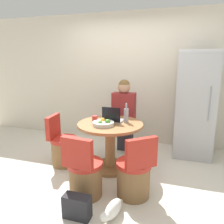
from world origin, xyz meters
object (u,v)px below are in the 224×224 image
(refrigerator, at_px, (195,105))
(chair_left_side, at_px, (63,148))
(chair_near_right_corner, at_px, (134,176))
(laptop, at_px, (113,119))
(chair_near_camera, at_px, (85,176))
(bottle, at_px, (126,115))
(fruit_bowl, at_px, (103,123))
(cat, at_px, (112,210))
(handbag, at_px, (77,207))
(dining_table, at_px, (110,140))
(person_seated, at_px, (124,113))

(refrigerator, xyz_separation_m, chair_left_side, (-2.01, -1.07, -0.64))
(chair_left_side, xyz_separation_m, chair_near_right_corner, (1.28, -0.51, 0.00))
(chair_near_right_corner, relative_size, laptop, 2.87)
(chair_near_camera, height_order, bottle, bottle)
(chair_left_side, height_order, bottle, bottle)
(fruit_bowl, relative_size, cat, 0.72)
(fruit_bowl, relative_size, handbag, 1.05)
(cat, bearing_deg, handbag, -61.18)
(dining_table, height_order, bottle, bottle)
(dining_table, bearing_deg, bottle, 26.41)
(fruit_bowl, height_order, bottle, bottle)
(dining_table, height_order, fruit_bowl, fruit_bowl)
(cat, bearing_deg, person_seated, -158.14)
(refrigerator, bearing_deg, person_seated, -167.25)
(bottle, distance_m, handbag, 1.48)
(bottle, height_order, handbag, bottle)
(chair_near_camera, xyz_separation_m, fruit_bowl, (0.02, 0.63, 0.50))
(chair_near_camera, xyz_separation_m, person_seated, (0.12, 1.49, 0.47))
(laptop, relative_size, fruit_bowl, 0.91)
(chair_left_side, distance_m, person_seated, 1.23)
(refrigerator, distance_m, dining_table, 1.64)
(chair_left_side, bearing_deg, handbag, -149.97)
(chair_near_camera, relative_size, chair_near_right_corner, 1.00)
(bottle, bearing_deg, dining_table, -153.59)
(person_seated, bearing_deg, chair_near_right_corner, 109.67)
(chair_near_right_corner, xyz_separation_m, bottle, (-0.28, 0.70, 0.59))
(chair_left_side, relative_size, chair_near_right_corner, 1.00)
(laptop, bearing_deg, dining_table, 80.95)
(person_seated, relative_size, laptop, 4.71)
(bottle, bearing_deg, refrigerator, 40.83)
(dining_table, height_order, laptop, laptop)
(dining_table, bearing_deg, handbag, -89.63)
(refrigerator, height_order, laptop, refrigerator)
(fruit_bowl, distance_m, cat, 1.21)
(chair_near_right_corner, distance_m, cat, 0.51)
(refrigerator, distance_m, cat, 2.36)
(laptop, bearing_deg, handbag, 89.71)
(dining_table, relative_size, bottle, 3.31)
(chair_near_camera, bearing_deg, bottle, -102.98)
(dining_table, xyz_separation_m, person_seated, (0.04, 0.72, 0.27))
(chair_left_side, height_order, laptop, laptop)
(chair_near_camera, height_order, person_seated, person_seated)
(dining_table, bearing_deg, chair_near_right_corner, -49.44)
(bottle, bearing_deg, chair_near_camera, -108.69)
(chair_near_right_corner, relative_size, cat, 1.88)
(dining_table, bearing_deg, laptop, 80.95)
(handbag, bearing_deg, chair_near_right_corner, 48.70)
(chair_near_camera, distance_m, cat, 0.55)
(fruit_bowl, bearing_deg, cat, -65.01)
(dining_table, bearing_deg, person_seated, 86.86)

